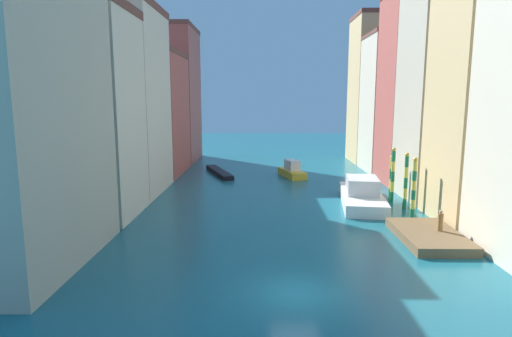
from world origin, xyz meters
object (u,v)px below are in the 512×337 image
Objects in this scene: person_on_dock at (440,221)px; vaporetto_white at (362,195)px; motorboat_0 at (292,171)px; mooring_pole_2 at (393,174)px; gondola_black at (219,172)px; mooring_pole_0 at (414,187)px; waterfront_dock at (429,236)px; mooring_pole_3 at (391,177)px; mooring_pole_1 at (406,181)px.

vaporetto_white is at bearing 106.79° from person_on_dock.
motorboat_0 is (-5.42, 13.74, -0.13)m from vaporetto_white.
gondola_black is at bearing 140.55° from mooring_pole_2.
motorboat_0 is (-8.42, 12.86, -1.87)m from mooring_pole_2.
vaporetto_white is (-3.00, -0.89, -1.74)m from mooring_pole_2.
mooring_pole_0 is at bearing -90.09° from mooring_pole_2.
waterfront_dock is 0.74× the size of gondola_black.
mooring_pole_3 reaches higher than vaporetto_white.
mooring_pole_2 reaches higher than mooring_pole_0.
vaporetto_white is 1.15× the size of gondola_black.
motorboat_0 is (-8.41, 18.46, -1.80)m from mooring_pole_0.
mooring_pole_1 is at bearing -30.51° from vaporetto_white.
motorboat_0 is (9.20, -1.64, 0.47)m from gondola_black.
gondola_black is (-17.61, 20.10, -2.27)m from mooring_pole_0.
motorboat_0 is (-8.69, 15.67, -1.80)m from mooring_pole_1.
vaporetto_white is at bearing -46.46° from gondola_black.
vaporetto_white is at bearing 102.48° from waterfront_dock.
mooring_pole_3 is at bearing -54.16° from motorboat_0.
mooring_pole_1 is at bearing 82.90° from waterfront_dock.
mooring_pole_0 is 20.37m from motorboat_0.
mooring_pole_1 is at bearing -44.06° from gondola_black.
vaporetto_white is at bearing 122.37° from mooring_pole_0.
mooring_pole_1 is 4.15m from vaporetto_white.
motorboat_0 reaches higher than person_on_dock.
vaporetto_white is at bearing -148.93° from mooring_pole_3.
person_on_dock is at bearing -70.44° from motorboat_0.
vaporetto_white reaches higher than motorboat_0.
mooring_pole_1 is at bearing -84.46° from mooring_pole_2.
gondola_black is (-17.76, 13.49, -1.89)m from mooring_pole_3.
person_on_dock is 30.94m from gondola_black.
mooring_pole_2 is 0.55× the size of gondola_black.
waterfront_dock is at bearing -72.20° from motorboat_0.
mooring_pole_2 reaches higher than vaporetto_white.
person_on_dock reaches higher than waterfront_dock.
mooring_pole_0 is 0.86× the size of motorboat_0.
mooring_pole_0 is at bearing -65.50° from motorboat_0.
mooring_pole_2 is 1.11m from mooring_pole_3.
person_on_dock is at bearing -55.22° from gondola_black.
mooring_pole_2 is 0.89× the size of motorboat_0.
person_on_dock is 8.18m from mooring_pole_1.
mooring_pole_0 is at bearing -48.78° from gondola_black.
waterfront_dock is 0.64× the size of vaporetto_white.
mooring_pole_2 is at bearing 90.11° from person_on_dock.
waterfront_dock is 1.20× the size of motorboat_0.
gondola_black is (-14.62, 15.38, -0.60)m from vaporetto_white.
mooring_pole_3 is at bearing 91.99° from mooring_pole_1.
gondola_black is (-16.87, 25.54, -0.03)m from waterfront_dock.
vaporetto_white is at bearing -163.53° from mooring_pole_2.
person_on_dock is 0.30× the size of mooring_pole_0.
vaporetto_white is (-3.14, -1.89, -1.29)m from mooring_pole_3.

